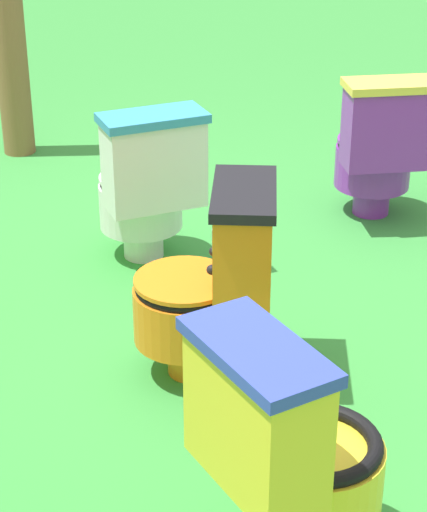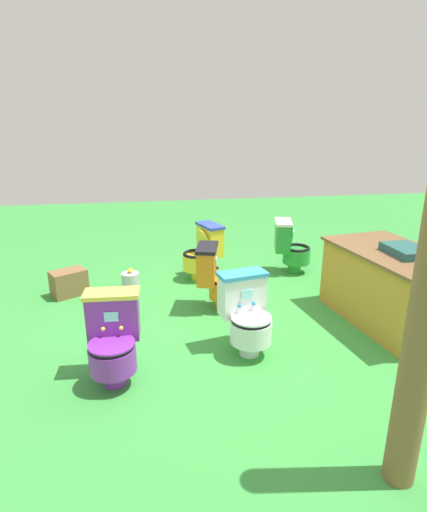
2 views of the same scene
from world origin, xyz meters
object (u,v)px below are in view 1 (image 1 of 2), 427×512
(toilet_purple, at_px, (380,147))
(toilet_yellow, at_px, (289,448))
(toilet_white, at_px, (146,185))
(toilet_orange, at_px, (212,282))

(toilet_purple, bearing_deg, toilet_yellow, -112.49)
(toilet_white, relative_size, toilet_purple, 1.00)
(toilet_purple, bearing_deg, toilet_white, -164.29)
(toilet_white, bearing_deg, toilet_orange, -95.17)
(toilet_white, xyz_separation_m, toilet_orange, (-0.93, -0.11, 0.00))
(toilet_white, bearing_deg, toilet_purple, 0.73)
(toilet_orange, relative_size, toilet_purple, 1.00)
(toilet_orange, xyz_separation_m, toilet_yellow, (-0.95, -0.02, 0.00))
(toilet_yellow, distance_m, toilet_purple, 2.37)
(toilet_white, height_order, toilet_purple, same)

